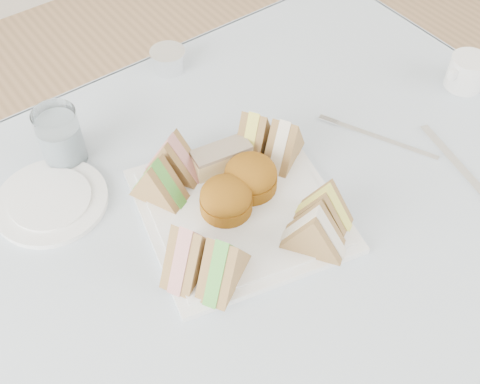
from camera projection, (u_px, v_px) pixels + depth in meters
table at (299, 338)px, 1.21m from camera, size 0.90×0.90×0.74m
tablecloth at (318, 227)px, 0.92m from camera, size 1.02×1.02×0.01m
serving_plate at (240, 210)px, 0.93m from camera, size 0.35×0.35×0.01m
sandwich_fl_a at (188, 248)px, 0.82m from camera, size 0.11×0.09×0.09m
sandwich_fl_b at (223, 260)px, 0.81m from camera, size 0.11×0.09×0.09m
sandwich_fr_a at (325, 204)px, 0.88m from camera, size 0.08×0.09×0.08m
sandwich_fr_b at (315, 229)px, 0.85m from camera, size 0.09×0.10×0.08m
sandwich_bl_a at (157, 180)px, 0.91m from camera, size 0.08×0.10×0.08m
sandwich_bl_b at (172, 156)px, 0.94m from camera, size 0.09×0.10×0.08m
sandwich_br_a at (284, 140)px, 0.96m from camera, size 0.10×0.08×0.08m
sandwich_br_b at (254, 132)px, 0.98m from camera, size 0.10×0.09×0.08m
scone_left at (226, 198)px, 0.90m from camera, size 0.10×0.10×0.05m
scone_right at (251, 176)px, 0.93m from camera, size 0.09×0.09×0.06m
pastry_slice at (222, 158)px, 0.96m from camera, size 0.10×0.05×0.04m
side_plate at (51, 201)px, 0.94m from camera, size 0.21×0.21×0.01m
water_glass at (60, 137)px, 0.97m from camera, size 0.07×0.07×0.10m
tea_strainer at (168, 61)px, 1.15m from camera, size 0.07×0.07×0.04m
knife at (457, 164)px, 1.00m from camera, size 0.06×0.19×0.00m
fork at (387, 141)px, 1.03m from camera, size 0.09×0.17×0.00m
creamer_jug at (467, 72)px, 1.11m from camera, size 0.07×0.07×0.06m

